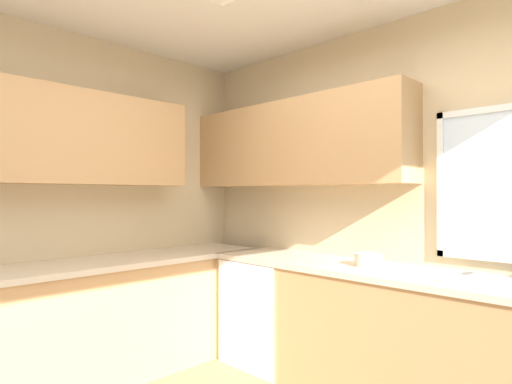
% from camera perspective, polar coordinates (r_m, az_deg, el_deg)
% --- Properties ---
extents(room_shell, '(4.16, 3.64, 2.71)m').
position_cam_1_polar(room_shell, '(2.82, -6.51, 9.73)').
color(room_shell, beige).
rests_on(room_shell, ground_plane).
extents(counter_run_left, '(0.65, 3.25, 0.88)m').
position_cam_1_polar(counter_run_left, '(3.39, -24.59, -16.25)').
color(counter_run_left, tan).
rests_on(counter_run_left, ground_plane).
extents(counter_run_back, '(3.25, 0.65, 0.88)m').
position_cam_1_polar(counter_run_back, '(2.98, 21.35, -18.51)').
color(counter_run_back, tan).
rests_on(counter_run_back, ground_plane).
extents(dishwasher, '(0.60, 0.60, 0.84)m').
position_cam_1_polar(dishwasher, '(3.64, 1.89, -15.57)').
color(dishwasher, white).
rests_on(dishwasher, ground_plane).
extents(bowl, '(0.18, 0.18, 0.09)m').
position_cam_1_polar(bowl, '(3.04, 14.84, -8.81)').
color(bowl, beige).
rests_on(bowl, counter_run_back).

